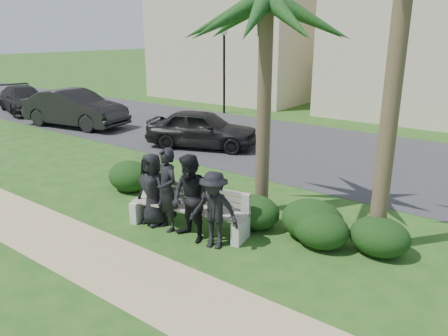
{
  "coord_description": "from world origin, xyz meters",
  "views": [
    {
      "loc": [
        4.85,
        -6.27,
        4.14
      ],
      "look_at": [
        -0.66,
        1.0,
        1.27
      ],
      "focal_mm": 35.0,
      "sensor_mm": 36.0,
      "label": 1
    }
  ],
  "objects_px": {
    "man_d": "(214,210)",
    "car_c": "(24,99)",
    "street_lamp": "(224,56)",
    "car_a": "(202,129)",
    "park_bench": "(189,211)",
    "car_b": "(75,108)",
    "palm_left": "(267,5)",
    "man_c": "(190,199)",
    "man_b": "(167,190)",
    "man_a": "(152,189)"
  },
  "relations": [
    {
      "from": "man_d",
      "to": "car_c",
      "type": "distance_m",
      "value": 18.55
    },
    {
      "from": "car_b",
      "to": "man_b",
      "type": "bearing_deg",
      "value": -126.19
    },
    {
      "from": "man_a",
      "to": "man_b",
      "type": "height_order",
      "value": "man_b"
    },
    {
      "from": "man_b",
      "to": "palm_left",
      "type": "height_order",
      "value": "palm_left"
    },
    {
      "from": "palm_left",
      "to": "car_b",
      "type": "xyz_separation_m",
      "value": [
        -11.96,
        3.17,
        -3.85
      ]
    },
    {
      "from": "street_lamp",
      "to": "car_c",
      "type": "height_order",
      "value": "street_lamp"
    },
    {
      "from": "man_c",
      "to": "car_a",
      "type": "distance_m",
      "value": 7.57
    },
    {
      "from": "park_bench",
      "to": "palm_left",
      "type": "height_order",
      "value": "palm_left"
    },
    {
      "from": "park_bench",
      "to": "car_b",
      "type": "distance_m",
      "value": 12.34
    },
    {
      "from": "street_lamp",
      "to": "car_b",
      "type": "distance_m",
      "value": 7.83
    },
    {
      "from": "car_b",
      "to": "park_bench",
      "type": "bearing_deg",
      "value": -124.28
    },
    {
      "from": "park_bench",
      "to": "car_b",
      "type": "relative_size",
      "value": 0.56
    },
    {
      "from": "street_lamp",
      "to": "man_b",
      "type": "xyz_separation_m",
      "value": [
        7.6,
        -12.05,
        -2.03
      ]
    },
    {
      "from": "man_c",
      "to": "car_c",
      "type": "xyz_separation_m",
      "value": [
        -17.01,
        5.91,
        -0.23
      ]
    },
    {
      "from": "man_d",
      "to": "car_c",
      "type": "bearing_deg",
      "value": 145.91
    },
    {
      "from": "palm_left",
      "to": "man_a",
      "type": "bearing_deg",
      "value": -125.93
    },
    {
      "from": "street_lamp",
      "to": "palm_left",
      "type": "distance_m",
      "value": 13.31
    },
    {
      "from": "man_b",
      "to": "man_d",
      "type": "bearing_deg",
      "value": 15.17
    },
    {
      "from": "palm_left",
      "to": "park_bench",
      "type": "bearing_deg",
      "value": -110.68
    },
    {
      "from": "man_d",
      "to": "car_b",
      "type": "relative_size",
      "value": 0.32
    },
    {
      "from": "man_a",
      "to": "palm_left",
      "type": "relative_size",
      "value": 0.29
    },
    {
      "from": "man_a",
      "to": "car_c",
      "type": "xyz_separation_m",
      "value": [
        -15.82,
        5.82,
        -0.14
      ]
    },
    {
      "from": "man_d",
      "to": "palm_left",
      "type": "distance_m",
      "value": 4.44
    },
    {
      "from": "man_c",
      "to": "palm_left",
      "type": "xyz_separation_m",
      "value": [
        0.33,
        2.18,
        3.76
      ]
    },
    {
      "from": "man_b",
      "to": "palm_left",
      "type": "bearing_deg",
      "value": 80.37
    },
    {
      "from": "park_bench",
      "to": "man_b",
      "type": "bearing_deg",
      "value": -155.21
    },
    {
      "from": "man_c",
      "to": "car_a",
      "type": "xyz_separation_m",
      "value": [
        -4.67,
        5.95,
        -0.21
      ]
    },
    {
      "from": "park_bench",
      "to": "man_d",
      "type": "distance_m",
      "value": 1.06
    },
    {
      "from": "man_a",
      "to": "man_b",
      "type": "xyz_separation_m",
      "value": [
        0.45,
        -0.01,
        0.09
      ]
    },
    {
      "from": "man_a",
      "to": "man_c",
      "type": "distance_m",
      "value": 1.2
    },
    {
      "from": "park_bench",
      "to": "man_b",
      "type": "distance_m",
      "value": 0.67
    },
    {
      "from": "park_bench",
      "to": "car_b",
      "type": "xyz_separation_m",
      "value": [
        -11.27,
        5.0,
        0.4
      ]
    },
    {
      "from": "street_lamp",
      "to": "man_d",
      "type": "relative_size",
      "value": 2.71
    },
    {
      "from": "park_bench",
      "to": "man_d",
      "type": "relative_size",
      "value": 1.76
    },
    {
      "from": "man_a",
      "to": "car_b",
      "type": "relative_size",
      "value": 0.33
    },
    {
      "from": "street_lamp",
      "to": "man_c",
      "type": "bearing_deg",
      "value": -55.48
    },
    {
      "from": "street_lamp",
      "to": "car_c",
      "type": "relative_size",
      "value": 0.92
    },
    {
      "from": "car_c",
      "to": "man_c",
      "type": "bearing_deg",
      "value": -93.1
    },
    {
      "from": "park_bench",
      "to": "man_a",
      "type": "bearing_deg",
      "value": -173.73
    },
    {
      "from": "man_d",
      "to": "car_c",
      "type": "relative_size",
      "value": 0.34
    },
    {
      "from": "palm_left",
      "to": "car_a",
      "type": "bearing_deg",
      "value": 143.0
    },
    {
      "from": "street_lamp",
      "to": "car_b",
      "type": "relative_size",
      "value": 0.86
    },
    {
      "from": "man_a",
      "to": "car_c",
      "type": "bearing_deg",
      "value": 165.77
    },
    {
      "from": "street_lamp",
      "to": "man_d",
      "type": "bearing_deg",
      "value": -53.59
    },
    {
      "from": "park_bench",
      "to": "man_b",
      "type": "xyz_separation_m",
      "value": [
        -0.37,
        -0.28,
        0.49
      ]
    },
    {
      "from": "park_bench",
      "to": "man_c",
      "type": "xyz_separation_m",
      "value": [
        0.36,
        -0.36,
        0.48
      ]
    },
    {
      "from": "park_bench",
      "to": "man_b",
      "type": "height_order",
      "value": "man_b"
    },
    {
      "from": "man_c",
      "to": "car_c",
      "type": "distance_m",
      "value": 18.01
    },
    {
      "from": "man_d",
      "to": "palm_left",
      "type": "relative_size",
      "value": 0.28
    },
    {
      "from": "street_lamp",
      "to": "car_a",
      "type": "bearing_deg",
      "value": -59.3
    }
  ]
}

